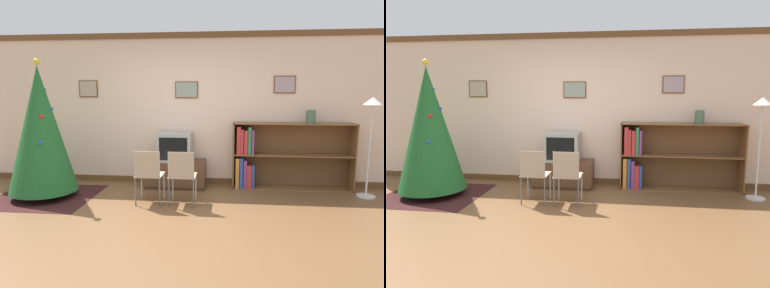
{
  "view_description": "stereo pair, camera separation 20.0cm",
  "coord_description": "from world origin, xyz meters",
  "views": [
    {
      "loc": [
        0.79,
        -3.95,
        1.66
      ],
      "look_at": [
        0.25,
        1.2,
        0.88
      ],
      "focal_mm": 32.0,
      "sensor_mm": 36.0,
      "label": 1
    },
    {
      "loc": [
        0.99,
        -3.92,
        1.66
      ],
      "look_at": [
        0.25,
        1.2,
        0.88
      ],
      "focal_mm": 32.0,
      "sensor_mm": 36.0,
      "label": 2
    }
  ],
  "objects": [
    {
      "name": "folding_chair_left",
      "position": [
        -0.36,
        0.89,
        0.47
      ],
      "size": [
        0.4,
        0.4,
        0.82
      ],
      "color": "tan",
      "rests_on": "ground_plane"
    },
    {
      "name": "standing_lamp",
      "position": [
        3.01,
        1.61,
        1.22
      ],
      "size": [
        0.28,
        0.28,
        1.59
      ],
      "color": "silver",
      "rests_on": "ground_plane"
    },
    {
      "name": "tv_console",
      "position": [
        -0.12,
        1.9,
        0.24
      ],
      "size": [
        1.06,
        0.52,
        0.47
      ],
      "color": "#412A1A",
      "rests_on": "ground_plane"
    },
    {
      "name": "christmas_tree",
      "position": [
        -2.11,
        1.08,
        1.08
      ],
      "size": [
        1.05,
        1.05,
        2.16
      ],
      "color": "maroon",
      "rests_on": "area_rug"
    },
    {
      "name": "folding_chair_right",
      "position": [
        0.13,
        0.89,
        0.47
      ],
      "size": [
        0.4,
        0.4,
        0.82
      ],
      "color": "tan",
      "rests_on": "ground_plane"
    },
    {
      "name": "vase",
      "position": [
        2.17,
        1.96,
        1.26
      ],
      "size": [
        0.16,
        0.16,
        0.23
      ],
      "color": "#47664C",
      "rests_on": "bookshelf"
    },
    {
      "name": "television",
      "position": [
        -0.12,
        1.89,
        0.72
      ],
      "size": [
        0.58,
        0.51,
        0.49
      ],
      "color": "#9E9E99",
      "rests_on": "tv_console"
    },
    {
      "name": "ground_plane",
      "position": [
        0.0,
        0.0,
        0.0
      ],
      "size": [
        24.0,
        24.0,
        0.0
      ],
      "primitive_type": "plane",
      "color": "brown"
    },
    {
      "name": "bookshelf",
      "position": [
        1.55,
        2.0,
        0.55
      ],
      "size": [
        2.03,
        0.36,
        1.14
      ],
      "color": "brown",
      "rests_on": "ground_plane"
    },
    {
      "name": "area_rug",
      "position": [
        -2.11,
        1.08,
        0.0
      ],
      "size": [
        1.57,
        1.49,
        0.01
      ],
      "color": "#381919",
      "rests_on": "ground_plane"
    },
    {
      "name": "wall_back",
      "position": [
        0.0,
        2.23,
        1.35
      ],
      "size": [
        8.68,
        0.11,
        2.7
      ],
      "color": "beige",
      "rests_on": "ground_plane"
    }
  ]
}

